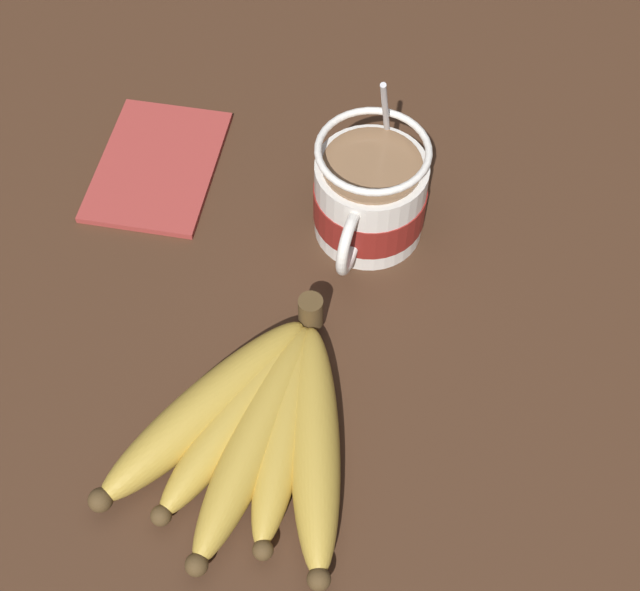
% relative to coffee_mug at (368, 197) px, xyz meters
% --- Properties ---
extents(table, '(1.38, 1.38, 0.04)m').
position_rel_coffee_mug_xyz_m(table, '(0.04, 0.00, -0.06)').
color(table, '#422819').
rests_on(table, ground).
extents(coffee_mug, '(0.15, 0.10, 0.15)m').
position_rel_coffee_mug_xyz_m(coffee_mug, '(0.00, 0.00, 0.00)').
color(coffee_mug, white).
rests_on(coffee_mug, table).
extents(banana_bunch, '(0.23, 0.20, 0.04)m').
position_rel_coffee_mug_xyz_m(banana_bunch, '(0.22, -0.02, -0.02)').
color(banana_bunch, '#4C381E').
rests_on(banana_bunch, table).
extents(napkin, '(0.17, 0.13, 0.01)m').
position_rel_coffee_mug_xyz_m(napkin, '(-0.01, -0.20, -0.04)').
color(napkin, '#A33833').
rests_on(napkin, table).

